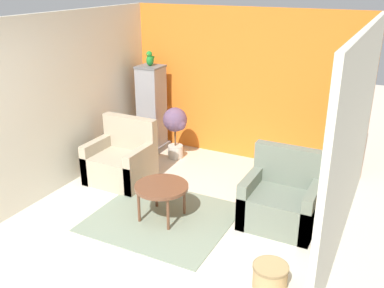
% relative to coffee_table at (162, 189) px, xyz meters
% --- Properties ---
extents(ground_plane, '(20.00, 20.00, 0.00)m').
position_rel_coffee_table_xyz_m(ground_plane, '(0.15, -1.26, -0.42)').
color(ground_plane, beige).
rests_on(ground_plane, ground).
extents(wall_back_accent, '(3.88, 0.06, 2.42)m').
position_rel_coffee_table_xyz_m(wall_back_accent, '(0.15, 2.34, 0.79)').
color(wall_back_accent, orange).
rests_on(wall_back_accent, ground_plane).
extents(wall_left, '(0.06, 3.57, 2.42)m').
position_rel_coffee_table_xyz_m(wall_left, '(-1.75, 0.53, 0.79)').
color(wall_left, beige).
rests_on(wall_left, ground_plane).
extents(wall_right, '(0.06, 3.57, 2.42)m').
position_rel_coffee_table_xyz_m(wall_right, '(2.06, 0.53, 0.79)').
color(wall_right, beige).
rests_on(wall_right, ground_plane).
extents(area_rug, '(1.69, 1.52, 0.01)m').
position_rel_coffee_table_xyz_m(area_rug, '(0.00, -0.00, -0.41)').
color(area_rug, gray).
rests_on(area_rug, ground_plane).
extents(coffee_table, '(0.66, 0.66, 0.46)m').
position_rel_coffee_table_xyz_m(coffee_table, '(0.00, 0.00, 0.00)').
color(coffee_table, brown).
rests_on(coffee_table, ground_plane).
extents(armchair_left, '(0.87, 0.73, 0.92)m').
position_rel_coffee_table_xyz_m(armchair_left, '(-1.07, 0.66, -0.12)').
color(armchair_left, tan).
rests_on(armchair_left, ground_plane).
extents(armchair_right, '(0.87, 0.73, 0.92)m').
position_rel_coffee_table_xyz_m(armchair_right, '(1.35, 0.56, -0.12)').
color(armchair_right, slate).
rests_on(armchair_right, ground_plane).
extents(birdcage, '(0.46, 0.46, 1.46)m').
position_rel_coffee_table_xyz_m(birdcage, '(-1.33, 1.94, 0.30)').
color(birdcage, slate).
rests_on(birdcage, ground_plane).
extents(parrot, '(0.12, 0.21, 0.25)m').
position_rel_coffee_table_xyz_m(parrot, '(-1.33, 1.95, 1.16)').
color(parrot, '#1E842D').
rests_on(parrot, birdcage).
extents(potted_plant, '(0.43, 0.39, 0.87)m').
position_rel_coffee_table_xyz_m(potted_plant, '(-0.78, 1.76, 0.16)').
color(potted_plant, beige).
rests_on(potted_plant, ground_plane).
extents(wicker_basket, '(0.35, 0.35, 0.25)m').
position_rel_coffee_table_xyz_m(wicker_basket, '(1.59, -0.63, -0.28)').
color(wicker_basket, tan).
rests_on(wicker_basket, ground_plane).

